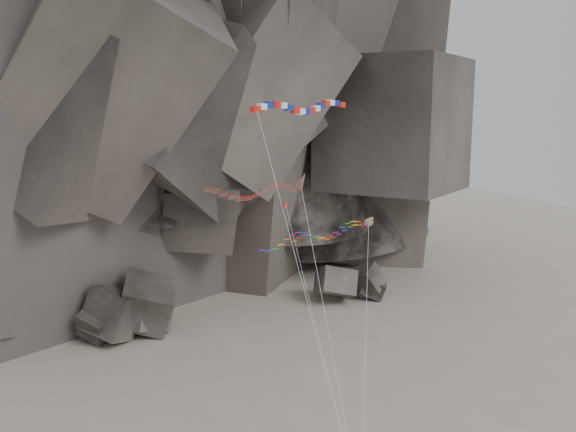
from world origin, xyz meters
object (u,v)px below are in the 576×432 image
delta_kite (250,191)px  banner_kite (302,108)px  parafoil_kite (312,235)px  pennant_kite (299,261)px

delta_kite → banner_kite: banner_kite is taller
delta_kite → parafoil_kite: 7.73m
delta_kite → parafoil_kite: delta_kite is taller
banner_kite → pennant_kite: bearing=-142.6°
parafoil_kite → delta_kite: bearing=157.2°
delta_kite → pennant_kite: bearing=-50.1°
banner_kite → parafoil_kite: size_ratio=1.58×
parafoil_kite → pennant_kite: 5.62m
delta_kite → banner_kite: 10.66m
delta_kite → banner_kite: (7.28, 3.85, 6.77)m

